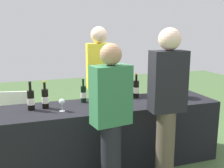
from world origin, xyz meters
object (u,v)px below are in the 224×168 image
Objects in this scene: wine_glass_1 at (106,100)px; wine_bottle_0 at (31,100)px; wine_bottle_4 at (136,89)px; guest_0 at (111,116)px; ice_bucket at (179,91)px; wine_bottle_2 at (83,94)px; wine_glass_2 at (164,94)px; guest_1 at (167,102)px; wine_glass_0 at (62,102)px; server_pouring at (99,81)px; wine_bottle_1 at (45,98)px; wine_bottle_5 at (159,88)px; menu_board at (13,118)px; wine_bottle_3 at (92,94)px.

wine_bottle_0 is at bearing 165.57° from wine_glass_1.
guest_0 reaches higher than wine_bottle_4.
wine_bottle_2 is at bearing 171.78° from ice_bucket.
wine_bottle_0 is at bearing 175.14° from wine_glass_2.
guest_0 reaches higher than wine_glass_2.
wine_bottle_0 is at bearing 155.90° from guest_1.
ice_bucket is (1.58, 0.10, -0.01)m from wine_glass_0.
wine_glass_2 is at bearing 5.14° from wine_glass_1.
server_pouring is 1.30m from guest_1.
wine_bottle_1 is 1.00× the size of wine_bottle_5.
wine_glass_0 is 0.08× the size of server_pouring.
wine_glass_1 is at bearing 85.13° from server_pouring.
wine_bottle_1 and wine_bottle_5 have the same top height.
guest_1 is 2.15× the size of menu_board.
guest_0 is (-0.10, -0.48, -0.04)m from wine_glass_1.
wine_glass_0 is at bearing -52.15° from menu_board.
wine_bottle_5 is 0.21× the size of guest_0.
wine_bottle_5 is at bearing 153.08° from server_pouring.
guest_0 is at bearing -43.76° from wine_bottle_0.
wine_glass_0 is 1.58m from ice_bucket.
wine_bottle_1 is 1.74m from ice_bucket.
wine_glass_2 is (0.99, -0.26, -0.02)m from wine_bottle_2.
wine_bottle_5 is 2.26× the size of wine_glass_0.
wine_glass_1 is 0.81m from wine_glass_2.
wine_glass_1 is 1.14× the size of wine_glass_2.
wine_glass_1 is 0.18× the size of menu_board.
wine_glass_1 is at bearing -14.43° from wine_bottle_0.
wine_bottle_3 is 0.17× the size of guest_1.
wine_bottle_4 is 0.38m from wine_glass_2.
wine_bottle_0 reaches higher than wine_bottle_1.
wine_bottle_2 is at bearing 58.11° from server_pouring.
wine_bottle_3 is (0.73, 0.06, -0.01)m from wine_bottle_0.
wine_bottle_5 is (1.68, 0.09, -0.00)m from wine_bottle_0.
wine_bottle_4 reaches higher than ice_bucket.
ice_bucket reaches higher than wine_glass_1.
guest_1 is (-0.34, -0.79, 0.04)m from wine_bottle_5.
ice_bucket is at bearing -33.42° from wine_bottle_5.
wine_glass_0 is at bearing -46.15° from wine_bottle_1.
guest_1 is (0.62, -0.01, 0.09)m from guest_0.
guest_1 is (1.34, -0.70, 0.04)m from wine_bottle_0.
wine_glass_1 is 0.72m from guest_1.
wine_bottle_0 is at bearing -175.38° from wine_bottle_3.
wine_glass_0 is at bearing 173.91° from wine_glass_1.
wine_glass_2 is 0.16× the size of menu_board.
wine_bottle_3 is at bearing -178.28° from wine_bottle_5.
guest_1 reaches higher than wine_bottle_4.
wine_bottle_0 is 1.02× the size of wine_bottle_1.
wine_bottle_4 is 1.43× the size of ice_bucket.
wine_glass_0 is (0.33, -0.16, -0.02)m from wine_bottle_0.
ice_bucket is 0.85m from guest_1.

